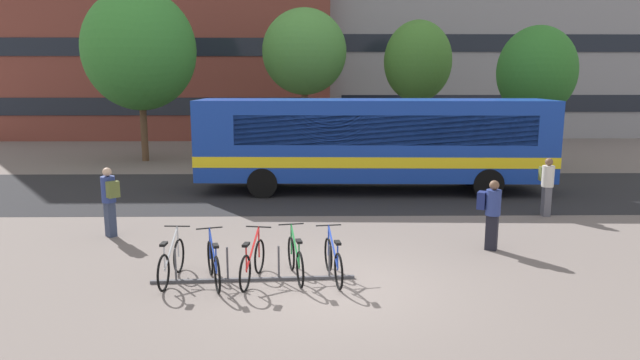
# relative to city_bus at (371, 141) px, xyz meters

# --- Properties ---
(ground) EXTENTS (200.00, 200.00, 0.00)m
(ground) POSITION_rel_city_bus_xyz_m (-1.62, -9.14, -1.78)
(ground) COLOR #6B605B
(bus_lane_asphalt) EXTENTS (80.00, 7.20, 0.01)m
(bus_lane_asphalt) POSITION_rel_city_bus_xyz_m (-1.62, -0.00, -1.77)
(bus_lane_asphalt) COLOR #232326
(bus_lane_asphalt) RESTS_ON ground
(city_bus) EXTENTS (12.10, 2.97, 3.20)m
(city_bus) POSITION_rel_city_bus_xyz_m (0.00, 0.00, 0.00)
(city_bus) COLOR #14389E
(city_bus) RESTS_ON ground
(bike_rack) EXTENTS (3.98, 0.31, 0.70)m
(bike_rack) POSITION_rel_city_bus_xyz_m (-3.20, -8.79, -1.68)
(bike_rack) COLOR #47474C
(bike_rack) RESTS_ON ground
(parked_bicycle_silver_0) EXTENTS (0.52, 1.72, 0.99)m
(parked_bicycle_silver_0) POSITION_rel_city_bus_xyz_m (-4.80, -8.78, -1.39)
(parked_bicycle_silver_0) COLOR black
(parked_bicycle_silver_0) RESTS_ON ground
(parked_bicycle_blue_1) EXTENTS (0.67, 1.66, 0.99)m
(parked_bicycle_blue_1) POSITION_rel_city_bus_xyz_m (-3.95, -8.92, -1.39)
(parked_bicycle_blue_1) COLOR black
(parked_bicycle_blue_1) RESTS_ON ground
(parked_bicycle_red_2) EXTENTS (0.52, 1.71, 0.99)m
(parked_bicycle_red_2) POSITION_rel_city_bus_xyz_m (-3.21, -8.85, -1.39)
(parked_bicycle_red_2) COLOR black
(parked_bicycle_red_2) RESTS_ON ground
(parked_bicycle_green_3) EXTENTS (0.55, 1.70, 0.99)m
(parked_bicycle_green_3) POSITION_rel_city_bus_xyz_m (-2.38, -8.65, -1.39)
(parked_bicycle_green_3) COLOR black
(parked_bicycle_green_3) RESTS_ON ground
(parked_bicycle_blue_4) EXTENTS (0.52, 1.71, 0.99)m
(parked_bicycle_blue_4) POSITION_rel_city_bus_xyz_m (-1.64, -8.75, -1.39)
(parked_bicycle_blue_4) COLOR black
(parked_bicycle_blue_4) RESTS_ON ground
(commuter_olive_pack_0) EXTENTS (0.59, 0.59, 1.75)m
(commuter_olive_pack_0) POSITION_rel_city_bus_xyz_m (-7.08, -5.62, -0.77)
(commuter_olive_pack_0) COLOR #2D3851
(commuter_olive_pack_0) RESTS_ON ground
(commuter_olive_pack_1) EXTENTS (0.34, 0.52, 1.69)m
(commuter_olive_pack_1) POSITION_rel_city_bus_xyz_m (4.69, -3.61, -0.80)
(commuter_olive_pack_1) COLOR #565660
(commuter_olive_pack_1) RESTS_ON ground
(commuter_navy_pack_2) EXTENTS (0.60, 0.52, 1.63)m
(commuter_navy_pack_2) POSITION_rel_city_bus_xyz_m (2.06, -6.82, -0.84)
(commuter_navy_pack_2) COLOR black
(commuter_navy_pack_2) RESTS_ON ground
(street_tree_0) EXTENTS (4.27, 4.27, 7.39)m
(street_tree_0) POSITION_rel_city_bus_xyz_m (-2.43, 9.70, 3.44)
(street_tree_0) COLOR brown
(street_tree_0) RESTS_ON ground
(street_tree_1) EXTENTS (5.19, 5.19, 8.00)m
(street_tree_1) POSITION_rel_city_bus_xyz_m (-10.06, 7.44, 3.42)
(street_tree_1) COLOR brown
(street_tree_1) RESTS_ON ground
(street_tree_2) EXTENTS (3.42, 3.42, 6.80)m
(street_tree_2) POSITION_rel_city_bus_xyz_m (3.32, 9.56, 2.97)
(street_tree_2) COLOR brown
(street_tree_2) RESTS_ON ground
(street_tree_3) EXTENTS (3.35, 3.35, 6.14)m
(street_tree_3) POSITION_rel_city_bus_xyz_m (7.63, 5.07, 2.41)
(street_tree_3) COLOR brown
(street_tree_3) RESTS_ON ground
(building_left_wing) EXTENTS (22.54, 10.10, 18.13)m
(building_left_wing) POSITION_rel_city_bus_xyz_m (-12.20, 20.95, 7.29)
(building_left_wing) COLOR brown
(building_left_wing) RESTS_ON ground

